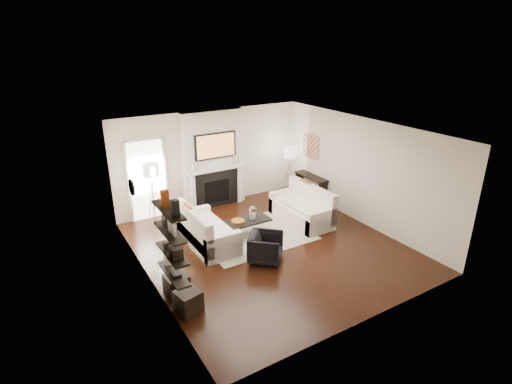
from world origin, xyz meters
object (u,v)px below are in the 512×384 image
loveseat_right_base (301,213)px  armchair (266,246)px  lamp_left_shade (151,170)px  lamp_right_shade (291,152)px  loveseat_left_base (208,236)px  coffee_table (247,221)px  ottoman_near (177,285)px

loveseat_right_base → armchair: bearing=-146.9°
loveseat_right_base → lamp_left_shade: lamp_left_shade is taller
lamp_right_shade → armchair: bearing=-133.7°
loveseat_left_base → coffee_table: bearing=-6.1°
loveseat_left_base → ottoman_near: loveseat_left_base is taller
lamp_left_shade → lamp_right_shade: size_ratio=1.00×
armchair → lamp_right_shade: size_ratio=1.72×
lamp_left_shade → coffee_table: bearing=-47.5°
armchair → coffee_table: bearing=31.3°
loveseat_left_base → lamp_right_shade: 3.66m
lamp_left_shade → ottoman_near: bearing=-101.0°
loveseat_left_base → lamp_right_shade: size_ratio=4.50×
lamp_right_shade → ottoman_near: (-4.52, -2.73, -1.25)m
loveseat_left_base → coffee_table: 1.02m
coffee_table → lamp_left_shade: lamp_left_shade is taller
coffee_table → lamp_right_shade: 2.81m
coffee_table → lamp_right_shade: bearing=31.7°
loveseat_right_base → coffee_table: size_ratio=1.64×
lamp_left_shade → lamp_right_shade: bearing=-6.9°
armchair → lamp_right_shade: lamp_right_shade is taller
ottoman_near → loveseat_right_base: bearing=19.2°
coffee_table → armchair: size_ratio=1.60×
coffee_table → armchair: bearing=-101.2°
loveseat_right_base → lamp_right_shade: 1.94m
armchair → loveseat_left_base: bearing=72.6°
loveseat_left_base → ottoman_near: size_ratio=4.50×
ottoman_near → lamp_left_shade: bearing=79.0°
loveseat_left_base → armchair: 1.51m
loveseat_right_base → coffee_table: (-1.62, -0.01, 0.19)m
loveseat_right_base → ottoman_near: bearing=-160.8°
loveseat_left_base → lamp_right_shade: (3.21, 1.26, 1.24)m
loveseat_right_base → armchair: 2.21m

